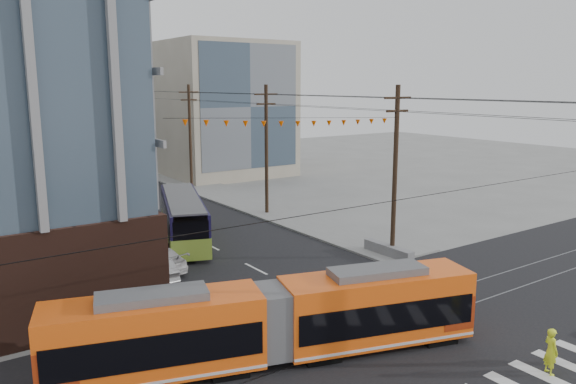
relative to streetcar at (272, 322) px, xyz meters
name	(u,v)px	position (x,y,z in m)	size (l,w,h in m)	color
ground	(437,361)	(5.49, -3.82, -1.67)	(160.00, 160.00, 0.00)	slate
bg_bldg_ne_near	(221,109)	(21.49, 44.18, 6.33)	(14.00, 14.00, 16.00)	gray
bg_bldg_ne_far	(171,111)	(23.49, 64.18, 5.33)	(16.00, 16.00, 14.00)	#8C99A5
utility_pole_far	(140,128)	(13.99, 52.18, 3.83)	(0.30, 0.30, 11.00)	black
streetcar	(272,322)	(0.00, 0.00, 0.00)	(17.37, 2.44, 3.35)	#FE5A12
city_bus	(183,218)	(4.55, 18.46, -0.02)	(2.53, 11.66, 3.30)	#18123C
parked_car_silver	(151,268)	(-0.51, 11.80, -0.91)	(1.62, 4.63, 1.53)	#999999
parked_car_white	(153,258)	(0.30, 13.49, -0.91)	(2.14, 5.26, 1.53)	silver
parked_car_grey	(122,244)	(-0.14, 17.82, -0.96)	(2.38, 5.15, 1.43)	gray
pedestrian	(551,351)	(8.26, -6.97, -0.74)	(0.68, 0.44, 1.86)	#E9FC26
jersey_barrier	(388,251)	(13.79, 7.32, -1.28)	(0.90, 3.99, 0.80)	gray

